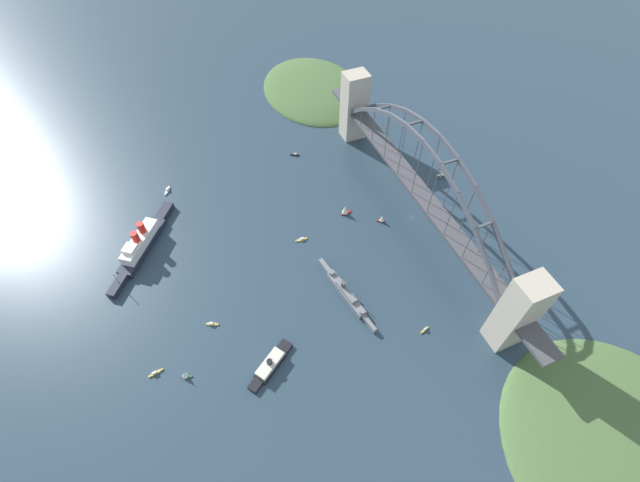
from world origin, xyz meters
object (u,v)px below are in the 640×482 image
object	(u,v)px
small_boat_3	(382,218)
small_boat_4	(425,330)
small_boat_7	(212,324)
naval_cruiser	(346,293)
ocean_liner	(141,243)
small_boat_0	(167,190)
small_boat_1	(295,155)
seaplane_second_in_formation	(442,175)
small_boat_6	(155,373)
small_boat_8	(302,239)
small_boat_2	(185,375)
harbor_ferry_steamer	(270,364)
seaplane_taxiing_near_bridge	(455,230)
small_boat_5	(345,210)
harbor_arch_bridge	(420,188)

from	to	relation	value
small_boat_3	small_boat_4	xyz separation A→B (m)	(-95.14, 18.15, -2.67)
small_boat_7	naval_cruiser	bearing A→B (deg)	-98.40
ocean_liner	small_boat_0	world-z (taller)	ocean_liner
small_boat_1	ocean_liner	bearing A→B (deg)	111.17
seaplane_second_in_formation	small_boat_7	world-z (taller)	seaplane_second_in_formation
small_boat_4	small_boat_6	xyz separation A→B (m)	(38.92, 168.19, -0.04)
naval_cruiser	small_boat_8	size ratio (longest dim) A/B	7.37
small_boat_2	small_boat_8	world-z (taller)	small_boat_2
harbor_ferry_steamer	seaplane_taxiing_near_bridge	distance (m)	174.03
small_boat_1	small_boat_4	size ratio (longest dim) A/B	1.09
naval_cruiser	seaplane_second_in_formation	world-z (taller)	naval_cruiser
ocean_liner	naval_cruiser	distance (m)	156.35
small_boat_0	small_boat_6	distance (m)	159.84
ocean_liner	small_boat_3	world-z (taller)	ocean_liner
small_boat_7	small_boat_8	bearing A→B (deg)	-61.49
ocean_liner	small_boat_3	size ratio (longest dim) A/B	10.34
naval_cruiser	small_boat_8	distance (m)	58.41
naval_cruiser	small_boat_5	size ratio (longest dim) A/B	6.69
ocean_liner	small_boat_2	bearing A→B (deg)	-175.56
ocean_liner	small_boat_3	bearing A→B (deg)	-104.31
harbor_ferry_steamer	small_boat_4	size ratio (longest dim) A/B	4.79
ocean_liner	small_boat_2	distance (m)	111.29
seaplane_taxiing_near_bridge	harbor_arch_bridge	bearing A→B (deg)	41.30
small_boat_3	small_boat_1	bearing A→B (deg)	19.37
seaplane_taxiing_near_bridge	seaplane_second_in_formation	size ratio (longest dim) A/B	0.83
small_boat_8	small_boat_3	bearing A→B (deg)	-96.09
small_boat_1	small_boat_5	distance (m)	83.05
small_boat_7	small_boat_1	bearing A→B (deg)	-38.80
small_boat_0	small_boat_2	bearing A→B (deg)	173.41
small_boat_0	harbor_ferry_steamer	bearing A→B (deg)	-170.09
harbor_arch_bridge	harbor_ferry_steamer	distance (m)	165.03
small_boat_0	small_boat_7	distance (m)	136.58
harbor_arch_bridge	small_boat_2	xyz separation A→B (m)	(-60.20, 194.75, -29.55)
ocean_liner	small_boat_5	world-z (taller)	ocean_liner
naval_cruiser	harbor_ferry_steamer	world-z (taller)	naval_cruiser
small_boat_0	small_boat_3	bearing A→B (deg)	-123.48
ocean_liner	small_boat_4	bearing A→B (deg)	-131.30
seaplane_second_in_formation	small_boat_5	size ratio (longest dim) A/B	1.19
small_boat_2	small_boat_8	size ratio (longest dim) A/B	0.72
harbor_ferry_steamer	seaplane_taxiing_near_bridge	bearing A→B (deg)	-74.05
harbor_arch_bridge	small_boat_0	size ratio (longest dim) A/B	31.54
small_boat_3	small_boat_5	xyz separation A→B (m)	(18.68, 23.28, 1.17)
harbor_ferry_steamer	small_boat_1	distance (m)	198.44
small_boat_8	ocean_liner	bearing A→B (deg)	71.17
naval_cruiser	small_boat_2	bearing A→B (deg)	97.45
small_boat_3	harbor_arch_bridge	bearing A→B (deg)	-101.80
harbor_arch_bridge	ocean_liner	world-z (taller)	harbor_arch_bridge
naval_cruiser	seaplane_taxiing_near_bridge	xyz separation A→B (m)	(19.18, -102.75, -0.76)
ocean_liner	small_boat_7	bearing A→B (deg)	-158.75
ocean_liner	harbor_arch_bridge	bearing A→B (deg)	-104.00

